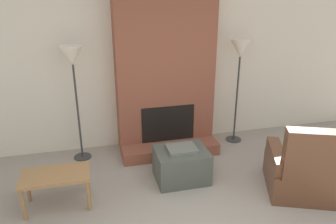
% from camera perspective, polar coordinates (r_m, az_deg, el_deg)
% --- Properties ---
extents(wall_back, '(7.94, 0.06, 2.60)m').
position_cam_1_polar(wall_back, '(5.38, -1.16, 7.86)').
color(wall_back, beige).
rests_on(wall_back, ground_plane).
extents(fireplace, '(1.54, 0.78, 2.60)m').
position_cam_1_polar(fireplace, '(5.16, -0.50, 6.41)').
color(fireplace, brown).
rests_on(fireplace, ground_plane).
extents(ottoman, '(0.71, 0.57, 0.50)m').
position_cam_1_polar(ottoman, '(4.59, 2.35, -9.07)').
color(ottoman, '#474C42').
rests_on(ottoman, ground_plane).
extents(armchair, '(1.16, 1.14, 1.00)m').
position_cam_1_polar(armchair, '(4.63, 22.88, -9.82)').
color(armchair, brown).
rests_on(armchair, ground_plane).
extents(side_table, '(0.81, 0.45, 0.45)m').
position_cam_1_polar(side_table, '(4.21, -18.99, -10.84)').
color(side_table, '#9E7042').
rests_on(side_table, ground_plane).
extents(floor_lamp_left, '(0.33, 0.33, 1.76)m').
position_cam_1_polar(floor_lamp_left, '(4.87, -16.29, 8.35)').
color(floor_lamp_left, '#333333').
rests_on(floor_lamp_left, ground_plane).
extents(floor_lamp_right, '(0.33, 0.33, 1.75)m').
position_cam_1_polar(floor_lamp_right, '(5.42, 12.47, 9.79)').
color(floor_lamp_right, '#333333').
rests_on(floor_lamp_right, ground_plane).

